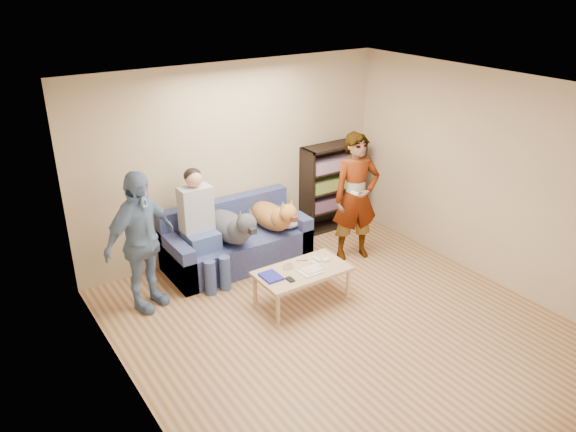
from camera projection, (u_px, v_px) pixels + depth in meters
ground at (348, 332)px, 6.16m from camera, size 5.00×5.00×0.00m
ceiling at (361, 95)px, 5.11m from camera, size 5.00×5.00×0.00m
wall_back at (235, 160)px, 7.54m from camera, size 4.50×0.00×4.50m
wall_left at (137, 289)px, 4.50m from camera, size 0.00×5.00×5.00m
wall_right at (498, 182)px, 6.77m from camera, size 0.00×5.00×5.00m
blanket at (288, 222)px, 7.63m from camera, size 0.38×0.32×0.13m
person_standing_right at (356, 197)px, 7.45m from camera, size 0.73×0.59×1.75m
person_standing_left at (141, 242)px, 6.30m from camera, size 1.06×0.76×1.68m
held_controller at (355, 193)px, 7.13m from camera, size 0.05×0.12×0.03m
notebook_blue at (271, 276)px, 6.40m from camera, size 0.20×0.26×0.03m
papers at (311, 272)px, 6.52m from camera, size 0.26×0.20×0.02m
magazine at (312, 269)px, 6.54m from camera, size 0.22×0.17×0.01m
camera_silver at (288, 266)px, 6.59m from camera, size 0.11×0.06×0.05m
controller_a at (316, 259)px, 6.78m from camera, size 0.04×0.13×0.03m
controller_b at (326, 260)px, 6.76m from camera, size 0.09×0.06×0.03m
headphone_cup_a at (317, 265)px, 6.65m from camera, size 0.07×0.07×0.02m
headphone_cup_b at (313, 262)px, 6.71m from camera, size 0.07×0.07×0.02m
pen_orange at (309, 276)px, 6.44m from camera, size 0.13×0.06×0.01m
pen_black at (302, 261)px, 6.77m from camera, size 0.13×0.08×0.01m
wallet at (290, 279)px, 6.35m from camera, size 0.07×0.12×0.02m
sofa at (236, 243)px, 7.52m from camera, size 1.90×0.85×0.82m
person_seated at (200, 222)px, 6.94m from camera, size 0.40×0.73×1.47m
dog_gray at (232, 227)px, 7.15m from camera, size 0.42×1.25×0.60m
dog_tan at (273, 216)px, 7.51m from camera, size 0.38×1.15×0.55m
coffee_table at (302, 273)px, 6.59m from camera, size 1.10×0.60×0.42m
bookshelf at (332, 184)px, 8.44m from camera, size 1.00×0.34×1.30m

